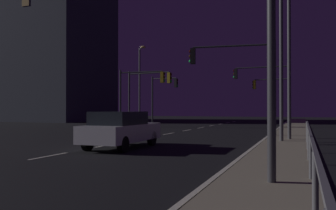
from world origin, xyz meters
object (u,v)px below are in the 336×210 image
at_px(traffic_light_far_center, 272,91).
at_px(car, 121,129).
at_px(traffic_light_far_right, 148,87).
at_px(traffic_light_mid_left, 140,86).
at_px(building_distant, 35,18).
at_px(street_lamp_mid_block, 289,48).
at_px(traffic_light_mid_right, 163,91).
at_px(street_lamp_far_end, 140,78).
at_px(traffic_light_near_left, 264,82).
at_px(traffic_light_overhead_east, 236,68).
at_px(street_lamp_median, 287,43).

bearing_deg(traffic_light_far_center, car, -99.06).
relative_size(traffic_light_far_right, traffic_light_far_center, 1.05).
bearing_deg(traffic_light_mid_left, building_distant, 151.45).
xyz_separation_m(car, traffic_light_far_right, (-6.06, 16.18, 2.88)).
distance_m(traffic_light_far_center, street_lamp_mid_block, 20.85).
xyz_separation_m(traffic_light_mid_right, street_lamp_far_end, (-1.62, -2.40, 1.18)).
height_order(traffic_light_near_left, traffic_light_overhead_east, traffic_light_near_left).
height_order(car, street_lamp_mid_block, street_lamp_mid_block).
xyz_separation_m(traffic_light_far_center, traffic_light_mid_right, (-10.94, -3.94, -0.01)).
height_order(traffic_light_far_center, building_distant, building_distant).
xyz_separation_m(traffic_light_mid_left, street_lamp_mid_block, (12.90, -9.74, 1.03)).
xyz_separation_m(car, traffic_light_far_center, (4.13, 25.94, 2.81)).
bearing_deg(traffic_light_far_right, traffic_light_far_center, 43.78).
bearing_deg(traffic_light_near_left, street_lamp_mid_block, -79.59).
relative_size(traffic_light_overhead_east, street_lamp_median, 0.71).
relative_size(traffic_light_overhead_east, traffic_light_mid_right, 1.07).
bearing_deg(traffic_light_mid_left, street_lamp_median, -39.92).
relative_size(traffic_light_far_center, street_lamp_median, 0.63).
bearing_deg(street_lamp_far_end, street_lamp_mid_block, -43.61).
bearing_deg(street_lamp_median, traffic_light_mid_right, 127.02).
distance_m(street_lamp_mid_block, building_distant, 43.20).
bearing_deg(traffic_light_mid_left, traffic_light_far_right, 78.99).
distance_m(traffic_light_far_center, traffic_light_mid_left, 15.10).
bearing_deg(traffic_light_mid_right, traffic_light_overhead_east, -54.20).
relative_size(traffic_light_far_right, traffic_light_overhead_east, 0.94).
relative_size(traffic_light_mid_right, building_distant, 0.17).
relative_size(car, traffic_light_mid_left, 0.85).
height_order(traffic_light_mid_left, building_distant, building_distant).
bearing_deg(street_lamp_median, traffic_light_mid_left, 140.08).
bearing_deg(traffic_light_overhead_east, traffic_light_mid_left, 143.08).
xyz_separation_m(traffic_light_mid_left, street_lamp_median, (12.86, -10.76, 1.15)).
distance_m(traffic_light_far_center, building_distant, 35.08).
height_order(traffic_light_far_center, traffic_light_overhead_east, traffic_light_overhead_east).
distance_m(traffic_light_far_right, traffic_light_far_center, 14.11).
height_order(traffic_light_far_center, street_lamp_far_end, street_lamp_far_end).
bearing_deg(traffic_light_overhead_east, traffic_light_near_left, 88.58).
xyz_separation_m(traffic_light_mid_left, traffic_light_mid_right, (-0.52, 6.99, -0.07)).
bearing_deg(building_distant, street_lamp_mid_block, -31.81).
bearing_deg(building_distant, traffic_light_near_left, -12.39).
relative_size(street_lamp_far_end, building_distant, 0.27).
bearing_deg(street_lamp_median, building_distant, 146.99).
xyz_separation_m(traffic_light_far_center, building_distant, (-33.20, 1.47, 11.25)).
height_order(traffic_light_mid_right, street_lamp_mid_block, street_lamp_mid_block).
height_order(traffic_light_overhead_east, building_distant, building_distant).
height_order(traffic_light_near_left, traffic_light_mid_right, traffic_light_near_left).
bearing_deg(street_lamp_far_end, traffic_light_mid_right, 55.95).
relative_size(street_lamp_mid_block, building_distant, 0.26).
bearing_deg(car, street_lamp_median, 32.88).
bearing_deg(traffic_light_far_right, traffic_light_overhead_east, -41.67).
relative_size(car, traffic_light_mid_right, 0.85).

